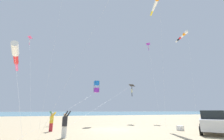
% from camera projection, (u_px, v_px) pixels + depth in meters
% --- Properties ---
extents(ground_plane, '(600.00, 600.00, 0.00)m').
position_uv_depth(ground_plane, '(111.00, 130.00, 15.32)').
color(ground_plane, tan).
extents(ocean_water_strip, '(240.00, 600.00, 0.01)m').
position_uv_depth(ocean_water_strip, '(61.00, 112.00, 165.51)').
color(ocean_water_strip, teal).
rests_on(ocean_water_strip, ground_plane).
extents(parked_car, '(4.21, 4.46, 1.85)m').
position_uv_depth(parked_car, '(213.00, 121.00, 12.81)').
color(parked_car, silver).
rests_on(parked_car, ground_plane).
extents(cooler_box, '(0.62, 0.42, 0.42)m').
position_uv_depth(cooler_box, '(180.00, 128.00, 14.67)').
color(cooler_box, white).
rests_on(cooler_box, ground_plane).
extents(person_adult_flyer, '(0.64, 0.66, 1.83)m').
position_uv_depth(person_adult_flyer, '(65.00, 123.00, 10.75)').
color(person_adult_flyer, silver).
rests_on(person_adult_flyer, ground_plane).
extents(person_child_green_jacket, '(0.50, 0.58, 1.71)m').
position_uv_depth(person_child_green_jacket, '(52.00, 121.00, 14.07)').
color(person_child_green_jacket, '#B72833').
rests_on(person_child_green_jacket, ground_plane).
extents(person_child_grey_jacket, '(0.56, 0.63, 1.78)m').
position_uv_depth(person_child_grey_jacket, '(52.00, 118.00, 18.92)').
color(person_child_grey_jacket, '#3D7F51').
rests_on(person_child_grey_jacket, ground_plane).
extents(kite_box_small_distant, '(8.44, 7.49, 5.78)m').
position_uv_depth(kite_box_small_distant, '(96.00, 87.00, 20.89)').
color(kite_box_small_distant, blue).
rests_on(kite_box_small_distant, ground_plane).
extents(kite_delta_yellow_midlevel, '(11.70, 12.33, 6.08)m').
position_uv_depth(kite_delta_yellow_midlevel, '(132.00, 85.00, 24.79)').
color(kite_delta_yellow_midlevel, black).
rests_on(kite_delta_yellow_midlevel, ground_plane).
extents(kite_delta_black_fish_shape, '(11.39, 6.78, 15.74)m').
position_uv_depth(kite_delta_black_fish_shape, '(148.00, 44.00, 32.47)').
color(kite_delta_black_fish_shape, purple).
rests_on(kite_delta_black_fish_shape, ground_plane).
extents(kite_windsock_green_low_center, '(9.35, 3.10, 7.43)m').
position_uv_depth(kite_windsock_green_low_center, '(16.00, 54.00, 13.86)').
color(kite_windsock_green_low_center, white).
rests_on(kite_windsock_green_low_center, ground_plane).
extents(kite_delta_long_streamer_left, '(11.16, 3.90, 15.72)m').
position_uv_depth(kite_delta_long_streamer_left, '(30.00, 38.00, 29.48)').
color(kite_delta_long_streamer_left, '#EF4C93').
rests_on(kite_delta_long_streamer_left, ground_plane).
extents(kite_windsock_teal_far_right, '(9.24, 7.67, 15.90)m').
position_uv_depth(kite_windsock_teal_far_right, '(183.00, 35.00, 28.39)').
color(kite_windsock_teal_far_right, white).
rests_on(kite_windsock_teal_far_right, ground_plane).
extents(kite_windsock_long_streamer_right, '(6.45, 3.89, 20.04)m').
position_uv_depth(kite_windsock_long_streamer_right, '(156.00, 2.00, 25.83)').
color(kite_windsock_long_streamer_right, orange).
rests_on(kite_windsock_long_streamer_right, ground_plane).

